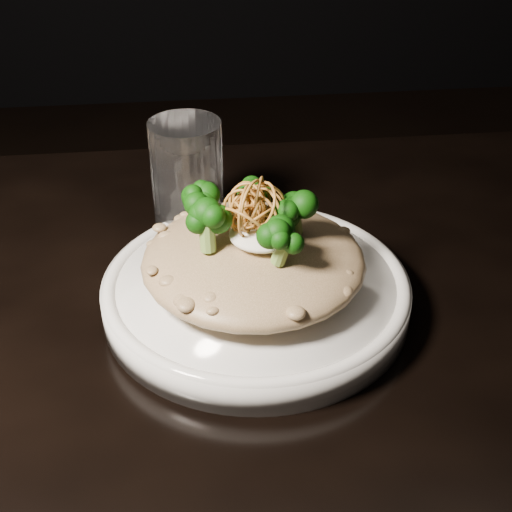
{
  "coord_description": "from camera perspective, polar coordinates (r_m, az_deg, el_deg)",
  "views": [
    {
      "loc": [
        -0.0,
        -0.46,
        1.15
      ],
      "look_at": [
        0.06,
        0.05,
        0.81
      ],
      "focal_mm": 50.0,
      "sensor_mm": 36.0,
      "label": 1
    }
  ],
  "objects": [
    {
      "name": "risotto",
      "position": [
        0.63,
        -0.2,
        -0.34
      ],
      "size": [
        0.2,
        0.2,
        0.04
      ],
      "primitive_type": "ellipsoid",
      "color": "brown",
      "rests_on": "plate"
    },
    {
      "name": "cheese",
      "position": [
        0.61,
        0.46,
        1.76
      ],
      "size": [
        0.06,
        0.06,
        0.02
      ],
      "primitive_type": "ellipsoid",
      "color": "white",
      "rests_on": "risotto"
    },
    {
      "name": "drinking_glass",
      "position": [
        0.73,
        -5.5,
        5.97
      ],
      "size": [
        0.08,
        0.08,
        0.13
      ],
      "primitive_type": "cylinder",
      "rotation": [
        0.0,
        0.0,
        0.07
      ],
      "color": "silver",
      "rests_on": "table"
    },
    {
      "name": "broccoli",
      "position": [
        0.6,
        -0.35,
        3.14
      ],
      "size": [
        0.12,
        0.12,
        0.04
      ],
      "primitive_type": null,
      "color": "black",
      "rests_on": "risotto"
    },
    {
      "name": "table",
      "position": [
        0.67,
        -4.46,
        -12.58
      ],
      "size": [
        1.1,
        0.8,
        0.75
      ],
      "color": "black",
      "rests_on": "ground"
    },
    {
      "name": "shallots",
      "position": [
        0.6,
        -0.01,
        4.14
      ],
      "size": [
        0.06,
        0.06,
        0.04
      ],
      "primitive_type": null,
      "color": "#90581E",
      "rests_on": "cheese"
    },
    {
      "name": "plate",
      "position": [
        0.65,
        0.0,
        -3.01
      ],
      "size": [
        0.28,
        0.28,
        0.03
      ],
      "primitive_type": "cylinder",
      "color": "silver",
      "rests_on": "table"
    }
  ]
}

